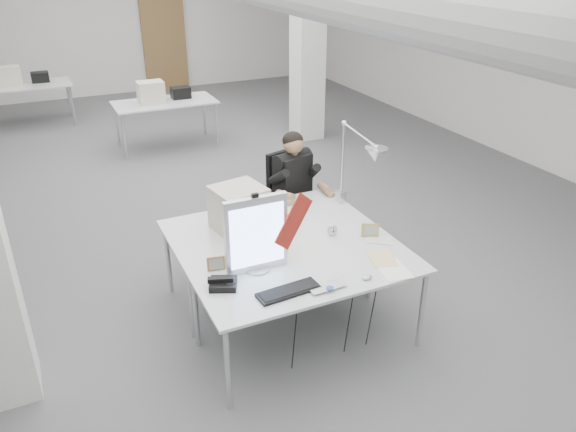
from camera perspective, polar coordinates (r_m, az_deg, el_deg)
name	(u,v)px	position (r m, az deg, el deg)	size (l,w,h in m)	color
room_shell	(205,80)	(6.39, -8.43, 13.48)	(10.04, 14.04, 3.24)	#4F4F51
desk_main	(310,270)	(4.44, 2.21, -5.53)	(1.80, 0.90, 0.03)	silver
desk_second	(265,223)	(5.16, -2.34, -0.74)	(1.80, 0.90, 0.03)	silver
bg_desk_a	(165,102)	(9.36, -12.44, 11.21)	(1.60, 0.80, 0.03)	silver
bg_desk_b	(23,86)	(11.29, -25.29, 11.90)	(1.60, 0.80, 0.03)	silver
office_chair	(291,200)	(6.03, 0.33, 1.61)	(0.56, 0.56, 1.13)	black
seated_person	(293,173)	(5.85, 0.55, 4.39)	(0.44, 0.55, 0.82)	black
monitor	(256,234)	(4.28, -3.26, -1.88)	(0.50, 0.05, 0.62)	silver
pennant	(294,221)	(4.33, 0.58, -0.56)	(0.43, 0.01, 0.18)	maroon
keyboard	(288,291)	(4.15, 0.04, -7.66)	(0.48, 0.16, 0.02)	black
laptop	(330,290)	(4.18, 4.29, -7.50)	(0.29, 0.18, 0.02)	silver
mouse	(367,277)	(4.34, 8.04, -6.20)	(0.08, 0.05, 0.03)	silver
bankers_lamp	(276,230)	(4.61, -1.22, -1.39)	(0.33, 0.13, 0.38)	gold
desk_phone	(223,284)	(4.24, -6.59, -6.87)	(0.20, 0.18, 0.05)	black
picture_frame_left	(216,264)	(4.43, -7.34, -4.81)	(0.14, 0.01, 0.11)	#A36F46
picture_frame_right	(370,230)	(4.93, 8.34, -1.44)	(0.15, 0.01, 0.12)	tan
desk_clock	(332,230)	(4.92, 4.54, -1.42)	(0.09, 0.09, 0.03)	silver
paper_stack_a	(393,270)	(4.49, 10.59, -5.38)	(0.22, 0.31, 0.01)	white
paper_stack_b	(382,258)	(4.63, 9.51, -4.26)	(0.20, 0.27, 0.01)	#E3C988
paper_stack_c	(379,240)	(4.90, 9.25, -2.40)	(0.22, 0.15, 0.01)	beige
beige_monitor	(239,209)	(4.96, -5.00, 0.76)	(0.42, 0.40, 0.40)	beige
architect_lamp	(356,167)	(5.19, 6.95, 5.00)	(0.25, 0.71, 0.92)	silver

